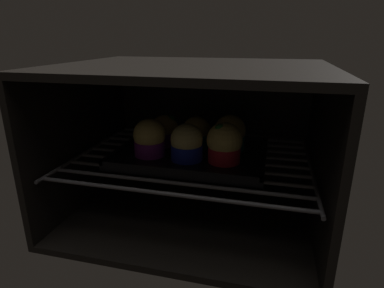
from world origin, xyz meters
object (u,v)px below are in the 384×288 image
(muffin_row0_col2, at_px, (224,144))
(muffin_row1_col1, at_px, (196,134))
(muffin_row0_col0, at_px, (150,139))
(muffin_row1_col2, at_px, (230,134))
(muffin_row1_col0, at_px, (165,131))
(muffin_row0_col1, at_px, (186,143))
(baking_tray, at_px, (192,154))

(muffin_row0_col2, xyz_separation_m, muffin_row1_col1, (-0.08, 0.08, -0.01))
(muffin_row0_col0, bearing_deg, muffin_row1_col2, 25.80)
(muffin_row1_col0, relative_size, muffin_row1_col2, 0.88)
(muffin_row1_col0, bearing_deg, muffin_row1_col2, -0.21)
(muffin_row0_col1, bearing_deg, muffin_row1_col0, 131.85)
(baking_tray, xyz_separation_m, muffin_row1_col1, (-0.00, 0.04, 0.04))
(muffin_row0_col0, distance_m, muffin_row1_col2, 0.19)
(muffin_row0_col1, relative_size, muffin_row1_col1, 1.08)
(muffin_row0_col0, distance_m, muffin_row0_col2, 0.17)
(muffin_row0_col0, height_order, muffin_row1_col2, same)
(muffin_row0_col2, bearing_deg, baking_tray, 154.25)
(muffin_row0_col1, xyz_separation_m, muffin_row1_col0, (-0.08, 0.09, -0.00))
(muffin_row1_col0, relative_size, muffin_row1_col1, 0.98)
(baking_tray, xyz_separation_m, muffin_row0_col2, (0.08, -0.04, 0.05))
(muffin_row1_col2, bearing_deg, muffin_row0_col2, -90.37)
(muffin_row0_col1, distance_m, muffin_row0_col2, 0.08)
(baking_tray, height_order, muffin_row0_col0, muffin_row0_col0)
(baking_tray, relative_size, muffin_row0_col1, 4.20)
(baking_tray, height_order, muffin_row0_col2, muffin_row0_col2)
(muffin_row0_col0, xyz_separation_m, muffin_row0_col1, (0.09, -0.01, -0.00))
(muffin_row1_col0, bearing_deg, muffin_row1_col1, -0.45)
(baking_tray, distance_m, muffin_row1_col2, 0.10)
(muffin_row0_col1, distance_m, muffin_row1_col2, 0.12)
(muffin_row1_col1, bearing_deg, muffin_row1_col2, 0.03)
(muffin_row0_col0, bearing_deg, muffin_row0_col1, -4.19)
(baking_tray, xyz_separation_m, muffin_row0_col1, (-0.00, -0.05, 0.04))
(muffin_row0_col0, distance_m, muffin_row0_col1, 0.09)
(baking_tray, distance_m, muffin_row1_col0, 0.10)
(muffin_row0_col1, distance_m, muffin_row1_col0, 0.12)
(muffin_row0_col0, bearing_deg, muffin_row1_col1, 43.42)
(muffin_row1_col2, bearing_deg, muffin_row0_col0, -154.20)
(muffin_row0_col1, height_order, muffin_row0_col2, muffin_row0_col2)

